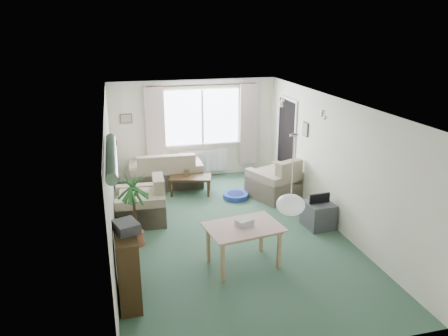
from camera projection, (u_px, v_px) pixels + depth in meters
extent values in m
plane|color=#335540|center=(228.00, 232.00, 7.99)|extent=(6.50, 6.50, 0.00)
cube|color=white|center=(202.00, 117.00, 10.54)|extent=(1.80, 0.03, 1.30)
cube|color=black|center=(202.00, 85.00, 10.23)|extent=(2.60, 0.03, 0.03)
cube|color=beige|center=(155.00, 130.00, 10.25)|extent=(0.45, 0.08, 2.00)
cube|color=beige|center=(249.00, 124.00, 10.79)|extent=(0.45, 0.08, 2.00)
cube|color=white|center=(203.00, 161.00, 10.85)|extent=(1.20, 0.10, 0.55)
cube|color=black|center=(286.00, 143.00, 10.17)|extent=(0.03, 0.95, 2.00)
sphere|color=white|center=(291.00, 205.00, 5.46)|extent=(0.36, 0.36, 0.36)
cylinder|color=#196626|center=(111.00, 156.00, 4.71)|extent=(1.60, 1.60, 0.12)
sphere|color=silver|center=(281.00, 101.00, 8.43)|extent=(0.20, 0.20, 0.20)
sphere|color=silver|center=(324.00, 112.00, 7.40)|extent=(0.20, 0.20, 0.20)
cube|color=brown|center=(126.00, 119.00, 10.11)|extent=(0.28, 0.03, 0.22)
cube|color=brown|center=(305.00, 129.00, 9.07)|extent=(0.03, 0.24, 0.30)
cube|color=#C3B193|center=(166.00, 169.00, 10.21)|extent=(1.70, 0.94, 0.83)
cube|color=beige|center=(276.00, 177.00, 9.56)|extent=(1.30, 1.28, 0.90)
cube|color=#BFB990|center=(140.00, 199.00, 8.37)|extent=(0.97, 1.01, 0.87)
cube|color=black|center=(191.00, 185.00, 9.77)|extent=(1.01, 0.72, 0.41)
cube|color=brown|center=(187.00, 173.00, 9.68)|extent=(0.12, 0.02, 0.16)
cube|color=black|center=(128.00, 267.00, 5.89)|extent=(0.31, 0.85, 1.03)
cube|color=#37363B|center=(126.00, 227.00, 5.73)|extent=(0.38, 0.42, 0.14)
cylinder|color=#205D2E|center=(134.00, 209.00, 7.34)|extent=(0.64, 0.64, 1.34)
cube|color=tan|center=(243.00, 246.00, 6.82)|extent=(1.14, 0.84, 0.65)
cube|color=silver|center=(244.00, 223.00, 6.73)|extent=(0.30, 0.26, 0.12)
cube|color=#3F3F44|center=(318.00, 215.00, 8.15)|extent=(0.52, 0.57, 0.48)
cylinder|color=#242198|center=(236.00, 196.00, 9.56)|extent=(0.73, 0.73, 0.11)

